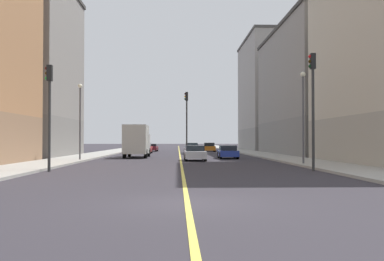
{
  "coord_description": "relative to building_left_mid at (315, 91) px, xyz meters",
  "views": [
    {
      "loc": [
        -0.28,
        -12.78,
        1.78
      ],
      "look_at": [
        1.38,
        39.14,
        2.87
      ],
      "focal_mm": 42.56,
      "sensor_mm": 36.0,
      "label": 1
    }
  ],
  "objects": [
    {
      "name": "ground_plane",
      "position": [
        -16.4,
        -41.87,
        -7.75
      ],
      "size": [
        400.0,
        400.0,
        0.0
      ],
      "primitive_type": "plane",
      "color": "#2F2C32",
      "rests_on": "ground"
    },
    {
      "name": "sidewalk_left",
      "position": [
        -6.6,
        7.13,
        -7.68
      ],
      "size": [
        3.83,
        168.0,
        0.15
      ],
      "primitive_type": "cube",
      "color": "#9E9B93",
      "rests_on": "ground"
    },
    {
      "name": "sidewalk_right",
      "position": [
        -26.2,
        7.13,
        -7.68
      ],
      "size": [
        3.83,
        168.0,
        0.15
      ],
      "primitive_type": "cube",
      "color": "#9E9B93",
      "rests_on": "ground"
    },
    {
      "name": "lane_center_stripe",
      "position": [
        -16.4,
        7.13,
        -7.74
      ],
      "size": [
        0.16,
        154.0,
        0.01
      ],
      "primitive_type": "cube",
      "color": "#E5D14C",
      "rests_on": "ground"
    },
    {
      "name": "building_left_mid",
      "position": [
        0.0,
        0.0,
        0.0
      ],
      "size": [
        9.67,
        24.91,
        15.49
      ],
      "color": "slate",
      "rests_on": "ground"
    },
    {
      "name": "building_left_far",
      "position": [
        0.0,
        25.09,
        2.08
      ],
      "size": [
        9.67,
        20.35,
        19.65
      ],
      "color": "gray",
      "rests_on": "ground"
    },
    {
      "name": "building_right_midblock",
      "position": [
        -32.8,
        -6.38,
        1.35
      ],
      "size": [
        9.67,
        15.38,
        18.18
      ],
      "color": "slate",
      "rests_on": "ground"
    },
    {
      "name": "traffic_light_left_near",
      "position": [
        -8.93,
        -28.9,
        -3.44
      ],
      "size": [
        0.4,
        0.32,
        6.75
      ],
      "color": "#2D2D2D",
      "rests_on": "ground"
    },
    {
      "name": "traffic_light_right_near",
      "position": [
        -23.9,
        -28.9,
        -3.87
      ],
      "size": [
        0.4,
        0.32,
        6.0
      ],
      "color": "#2D2D2D",
      "rests_on": "ground"
    },
    {
      "name": "traffic_light_median_far",
      "position": [
        -15.72,
        -6.46,
        -3.37
      ],
      "size": [
        0.4,
        0.32,
        6.87
      ],
      "color": "#2D2D2D",
      "rests_on": "ground"
    },
    {
      "name": "street_lamp_left_near",
      "position": [
        -7.92,
        -23.26,
        -3.67
      ],
      "size": [
        0.36,
        0.36,
        6.4
      ],
      "color": "#4C4C51",
      "rests_on": "ground"
    },
    {
      "name": "street_lamp_right_near",
      "position": [
        -24.88,
        -16.18,
        -3.69
      ],
      "size": [
        0.36,
        0.36,
        6.37
      ],
      "color": "#4C4C51",
      "rests_on": "ground"
    },
    {
      "name": "car_orange",
      "position": [
        -11.88,
        14.16,
        -7.1
      ],
      "size": [
        1.9,
        4.37,
        1.37
      ],
      "color": "orange",
      "rests_on": "ground"
    },
    {
      "name": "car_silver",
      "position": [
        -15.18,
        -15.53,
        -7.12
      ],
      "size": [
        1.86,
        4.45,
        1.31
      ],
      "color": "silver",
      "rests_on": "ground"
    },
    {
      "name": "car_teal",
      "position": [
        -14.73,
        8.4,
        -7.08
      ],
      "size": [
        1.91,
        4.07,
        1.38
      ],
      "color": "#196670",
      "rests_on": "ground"
    },
    {
      "name": "car_blue",
      "position": [
        -11.85,
        -11.21,
        -7.12
      ],
      "size": [
        1.86,
        4.08,
        1.27
      ],
      "color": "#23389E",
      "rests_on": "ground"
    },
    {
      "name": "car_red",
      "position": [
        -21.1,
        6.43,
        -7.07
      ],
      "size": [
        1.97,
        4.29,
        1.41
      ],
      "color": "red",
      "rests_on": "ground"
    },
    {
      "name": "car_white",
      "position": [
        -14.89,
        2.31,
        -7.14
      ],
      "size": [
        1.94,
        4.62,
        1.23
      ],
      "color": "white",
      "rests_on": "ground"
    },
    {
      "name": "car_maroon",
      "position": [
        -20.7,
        16.0,
        -7.15
      ],
      "size": [
        1.93,
        4.09,
        1.19
      ],
      "color": "maroon",
      "rests_on": "ground"
    },
    {
      "name": "box_truck",
      "position": [
        -20.78,
        -8.61,
        -6.05
      ],
      "size": [
        2.34,
        7.33,
        3.24
      ],
      "color": "beige",
      "rests_on": "ground"
    }
  ]
}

